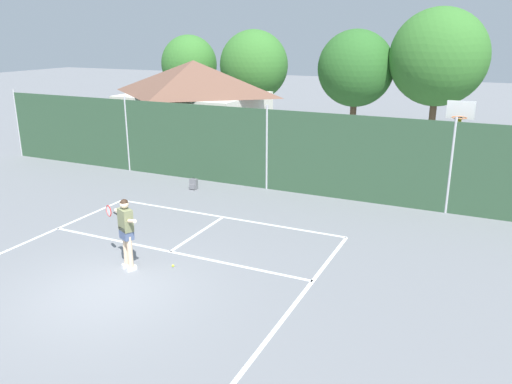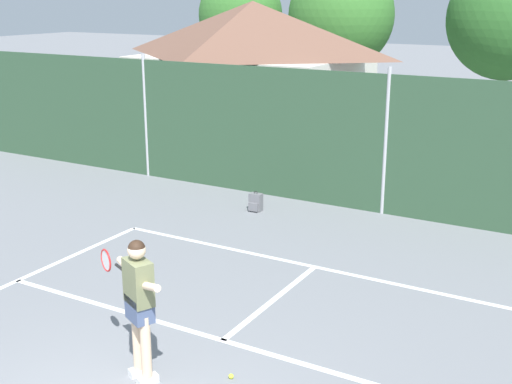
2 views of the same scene
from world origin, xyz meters
name	(u,v)px [view 2 (image 2 of 2)]	position (x,y,z in m)	size (l,w,h in m)	color
chainlink_fence	(386,146)	(0.00, 9.00, 1.52)	(26.09, 0.09, 3.19)	#2D4C33
clubhouse_building	(253,73)	(-5.91, 13.54, 2.30)	(6.75, 5.47, 4.44)	silver
tennis_player	(139,298)	(-0.36, 1.17, 1.11)	(1.36, 0.59, 1.85)	silver
tennis_ball	(231,376)	(0.61, 1.71, 0.03)	(0.07, 0.07, 0.07)	#CCE033
backpack_grey	(256,203)	(-2.50, 7.75, 0.19)	(0.28, 0.24, 0.46)	slate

